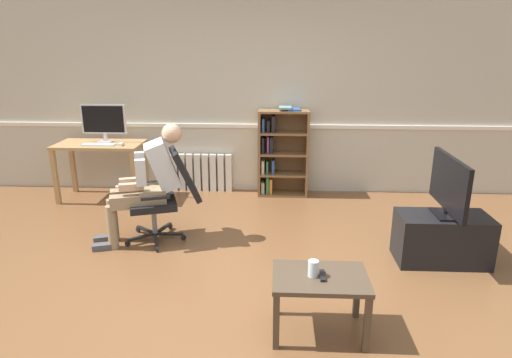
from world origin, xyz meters
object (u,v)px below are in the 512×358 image
computer_mouse (121,144)px  spare_remote (323,276)px  bookshelf (280,153)px  person_seated (148,181)px  radiator (202,173)px  coffee_table (320,285)px  tv_stand (442,238)px  computer_desk (100,152)px  office_chair (168,192)px  imac_monitor (104,120)px  keyboard (99,145)px  drinking_glass (313,268)px  tv_screen (449,185)px

computer_mouse → spare_remote: (2.31, -2.64, -0.31)m
bookshelf → person_seated: bearing=-130.7°
radiator → coffee_table: (1.37, -3.14, 0.11)m
bookshelf → coffee_table: (0.28, -3.04, -0.21)m
bookshelf → spare_remote: bearing=-84.6°
tv_stand → computer_desk: bearing=157.5°
tv_stand → spare_remote: size_ratio=5.58×
office_chair → coffee_table: size_ratio=1.46×
imac_monitor → coffee_table: imac_monitor is taller
computer_mouse → office_chair: size_ratio=0.10×
computer_desk → keyboard: bearing=-71.2°
tv_stand → drinking_glass: 1.76m
keyboard → person_seated: person_seated is taller
keyboard → imac_monitor: bearing=87.8°
office_chair → keyboard: bearing=-151.6°
imac_monitor → office_chair: (1.13, -1.29, -0.52)m
tv_stand → tv_screen: size_ratio=0.98×
bookshelf → radiator: bookshelf is taller
radiator → drinking_glass: size_ratio=7.27×
computer_mouse → drinking_glass: 3.47m
computer_mouse → coffee_table: 3.52m
spare_remote → person_seated: bearing=-40.9°
computer_mouse → tv_stand: size_ratio=0.12×
keyboard → drinking_glass: size_ratio=3.50×
imac_monitor → computer_mouse: 0.43m
computer_mouse → tv_stand: computer_mouse is taller
keyboard → person_seated: 1.49m
tv_screen → tv_stand: bearing=90.0°
computer_mouse → tv_screen: tv_screen is taller
person_seated → tv_screen: 2.90m
radiator → drinking_glass: drinking_glass is taller
imac_monitor → keyboard: size_ratio=1.43×
computer_desk → radiator: size_ratio=1.30×
bookshelf → coffee_table: bearing=-84.8°
keyboard → radiator: keyboard is taller
bookshelf → coffee_table: bookshelf is taller
tv_screen → coffee_table: size_ratio=1.28×
computer_desk → keyboard: 0.20m
computer_desk → bookshelf: size_ratio=0.91×
computer_mouse → coffee_table: (2.30, -2.63, -0.40)m
computer_mouse → tv_screen: (3.55, -1.49, -0.01)m
radiator → bookshelf: bearing=-5.1°
tv_screen → drinking_glass: tv_screen is taller
drinking_glass → spare_remote: drinking_glass is taller
computer_mouse → tv_stand: (3.55, -1.49, -0.54)m
bookshelf → computer_desk: bearing=-172.9°
keyboard → tv_screen: 4.10m
computer_mouse → spare_remote: bearing=-48.8°
radiator → spare_remote: size_ratio=5.67×
drinking_glass → office_chair: bearing=132.2°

